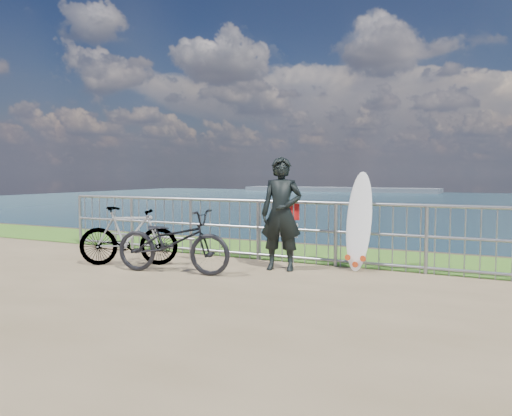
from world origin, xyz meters
The scene contains 8 objects.
grass_strip centered at (0.00, 2.70, 0.01)m, with size 120.00×120.00×0.00m, color #3B731F.
seascape centered at (-43.75, 147.49, -4.03)m, with size 260.00×260.00×5.00m.
railing centered at (0.02, 1.60, 0.58)m, with size 10.06×0.10×1.13m.
surfer centered at (0.29, 0.88, 0.94)m, with size 0.69×0.45×1.89m, color black.
surfboard centered at (1.44, 1.44, 0.76)m, with size 0.46×0.42×1.66m.
bicycle_near centered at (-1.18, -0.14, 0.52)m, with size 0.69×1.97×1.03m, color black.
bicycle_far centered at (-2.29, 0.08, 0.52)m, with size 0.49×1.72×1.03m, color black.
bike_rack centered at (-2.53, 1.02, 0.35)m, with size 2.02×0.05×0.42m.
Camera 1 is at (3.59, -6.69, 1.62)m, focal length 35.00 mm.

